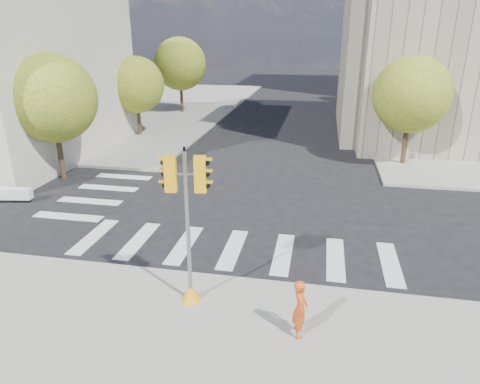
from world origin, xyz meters
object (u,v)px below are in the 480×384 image
lamp_near (410,78)px  lamp_far (383,63)px  traffic_signal (188,240)px  photographer (300,309)px

lamp_near → lamp_far: same height
lamp_far → traffic_signal: lamp_far is taller
lamp_far → traffic_signal: bearing=-104.4°
lamp_near → traffic_signal: (-8.58, -19.46, -2.54)m
traffic_signal → photographer: size_ratio=2.89×
lamp_far → photographer: size_ratio=5.25×
lamp_near → lamp_far: (0.00, 14.00, 0.00)m
lamp_far → lamp_near: bearing=-90.0°
lamp_far → photographer: bearing=-99.1°
lamp_near → photographer: size_ratio=5.25×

